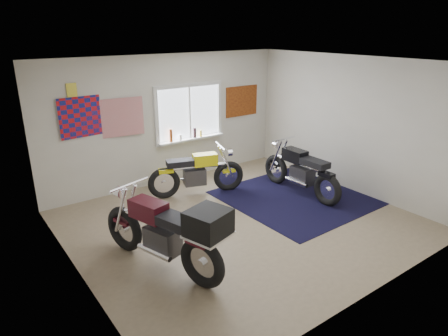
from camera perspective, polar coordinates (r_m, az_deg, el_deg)
ground at (r=7.00m, az=2.50°, el=-7.74°), size 5.50×5.50×0.00m
room_shell at (r=6.41m, az=2.72°, el=5.38°), size 5.50×5.50×5.50m
navy_rug at (r=8.05m, az=10.04°, el=-4.20°), size 2.54×2.64×0.01m
window_assembly at (r=8.73m, az=-4.96°, el=7.34°), size 1.66×0.17×1.26m
oil_bottles at (r=8.65m, az=-5.88°, el=4.76°), size 0.81×0.07×0.28m
flag_display at (r=7.66m, az=-20.94°, el=10.37°), size 1.60×0.10×1.17m
triumph_poster at (r=9.52m, az=2.54°, el=9.53°), size 0.90×0.03×0.70m
yellow_triumph at (r=7.97m, az=-3.95°, el=-0.84°), size 1.90×0.81×0.99m
black_chrome_bike at (r=8.12m, az=10.90°, el=-0.57°), size 0.62×2.04×1.05m
maroon_tourer at (r=5.49m, az=-7.88°, el=-9.18°), size 1.04×2.21×1.13m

